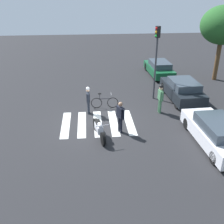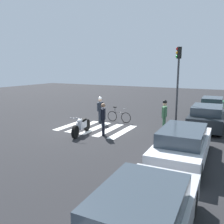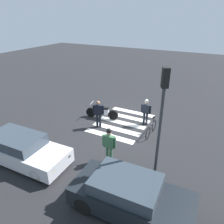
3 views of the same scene
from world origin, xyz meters
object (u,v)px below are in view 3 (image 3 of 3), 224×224
object	(u,v)px
officer_by_motorcycle	(98,112)
car_black_suv	(130,196)
police_motorcycle	(102,112)
officer_on_foot	(146,110)
pedestrian_bystander	(109,143)
leaning_bicycle	(151,129)
car_white_van	(21,149)
traffic_light_pole	(162,112)

from	to	relation	value
officer_by_motorcycle	car_black_suv	bearing A→B (deg)	130.97
police_motorcycle	officer_on_foot	xyz separation A→B (m)	(-2.86, -0.50, 0.51)
pedestrian_bystander	car_black_suv	size ratio (longest dim) A/B	0.42
leaning_bicycle	pedestrian_bystander	distance (m)	3.51
car_black_suv	police_motorcycle	bearing A→B (deg)	-52.36
officer_on_foot	car_white_van	world-z (taller)	officer_on_foot
pedestrian_bystander	officer_by_motorcycle	bearing A→B (deg)	-50.99
car_white_van	car_black_suv	bearing A→B (deg)	177.67
leaning_bicycle	police_motorcycle	bearing A→B (deg)	-8.15
car_white_van	traffic_light_pole	distance (m)	6.75
car_black_suv	officer_on_foot	bearing A→B (deg)	-75.45
car_black_suv	car_white_van	size ratio (longest dim) A/B	0.91
officer_on_foot	pedestrian_bystander	distance (m)	4.33
officer_on_foot	car_black_suv	size ratio (longest dim) A/B	0.40
officer_on_foot	car_white_van	bearing A→B (deg)	56.53
police_motorcycle	officer_by_motorcycle	distance (m)	1.32
police_motorcycle	leaning_bicycle	distance (m)	3.61
police_motorcycle	car_white_van	bearing A→B (deg)	78.10
police_motorcycle	traffic_light_pole	size ratio (longest dim) A/B	0.46
car_white_van	traffic_light_pole	world-z (taller)	traffic_light_pole
officer_by_motorcycle	traffic_light_pole	xyz separation A→B (m)	(-4.42, 2.82, 2.19)
officer_on_foot	police_motorcycle	bearing A→B (deg)	9.96
car_white_van	officer_on_foot	bearing A→B (deg)	-123.47
police_motorcycle	traffic_light_pole	world-z (taller)	traffic_light_pole
traffic_light_pole	leaning_bicycle	bearing A→B (deg)	-69.76
leaning_bicycle	officer_on_foot	distance (m)	1.37
officer_by_motorcycle	traffic_light_pole	distance (m)	5.68
car_black_suv	officer_by_motorcycle	bearing A→B (deg)	-49.03
officer_on_foot	traffic_light_pole	xyz separation A→B (m)	(-1.98, 4.45, 2.20)
officer_by_motorcycle	pedestrian_bystander	distance (m)	3.46
car_black_suv	car_white_van	bearing A→B (deg)	-2.33
leaning_bicycle	officer_by_motorcycle	world-z (taller)	officer_by_motorcycle
traffic_light_pole	officer_on_foot	bearing A→B (deg)	-66.05
officer_by_motorcycle	car_white_van	xyz separation A→B (m)	(1.60, 4.48, -0.36)
car_black_suv	car_white_van	xyz separation A→B (m)	(5.69, -0.23, -0.04)
car_white_van	police_motorcycle	bearing A→B (deg)	-101.90
leaning_bicycle	traffic_light_pole	xyz separation A→B (m)	(-1.27, 3.44, 2.80)
leaning_bicycle	pedestrian_bystander	size ratio (longest dim) A/B	0.95
police_motorcycle	pedestrian_bystander	size ratio (longest dim) A/B	1.22
traffic_light_pole	car_white_van	bearing A→B (deg)	15.45
car_white_van	leaning_bicycle	bearing A→B (deg)	-132.96
pedestrian_bystander	officer_on_foot	bearing A→B (deg)	-93.59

